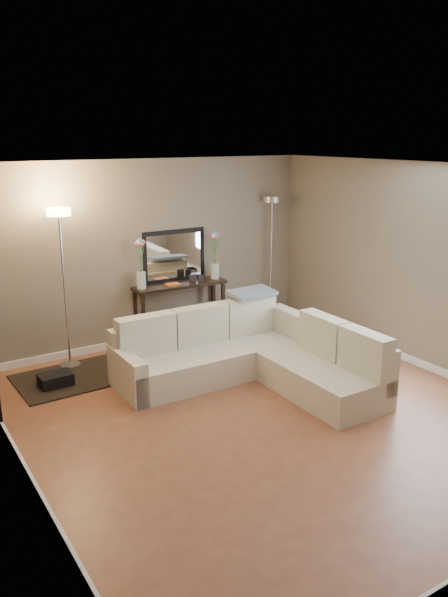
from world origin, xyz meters
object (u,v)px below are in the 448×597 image
sectional_sofa (249,356)px  console_table (175,309)px  floor_lamp_lit (62,257)px  floor_lamp_unlit (271,234)px

sectional_sofa → console_table: 1.77m
sectional_sofa → floor_lamp_lit: (-1.73, 1.60, 1.14)m
sectional_sofa → floor_lamp_unlit: size_ratio=1.21×
floor_lamp_lit → floor_lamp_unlit: bearing=3.1°
sectional_sofa → console_table: sectional_sofa is taller
floor_lamp_lit → floor_lamp_unlit: floor_lamp_lit is taller
floor_lamp_unlit → sectional_sofa: bearing=-132.6°
floor_lamp_lit → console_table: bearing=5.9°
floor_lamp_lit → floor_lamp_unlit: 3.37m
console_table → floor_lamp_lit: floor_lamp_lit is taller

